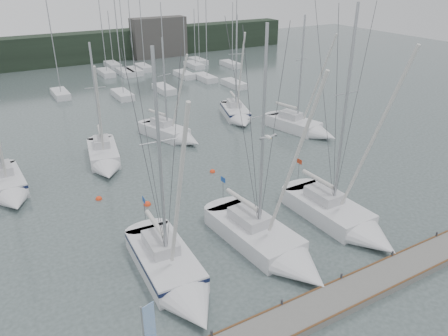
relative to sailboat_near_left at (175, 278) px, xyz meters
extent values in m
plane|color=#404E4C|center=(5.85, -0.29, -0.57)|extent=(160.00, 160.00, 0.00)
cube|color=#63635E|center=(5.85, -5.29, -0.37)|extent=(24.00, 2.00, 0.40)
cube|color=black|center=(5.85, 61.71, 1.93)|extent=(90.00, 4.00, 5.00)
cube|color=#423F3C|center=(23.85, 59.71, 2.93)|extent=(10.00, 3.00, 7.00)
cube|color=silver|center=(14.93, 49.02, -0.22)|extent=(1.80, 4.50, 0.90)
cylinder|color=#9FA1A7|center=(14.93, 48.52, 7.00)|extent=(0.12, 0.12, 13.55)
cube|color=silver|center=(25.23, 48.30, -0.22)|extent=(1.80, 4.50, 0.90)
cylinder|color=#9FA1A7|center=(25.23, 47.80, 4.48)|extent=(0.12, 0.12, 8.52)
cube|color=silver|center=(9.14, 36.80, -0.22)|extent=(1.80, 4.50, 0.90)
cylinder|color=#9FA1A7|center=(9.14, 36.30, 6.37)|extent=(0.12, 0.12, 12.28)
cube|color=silver|center=(24.55, 34.36, -0.22)|extent=(1.80, 4.50, 0.90)
cylinder|color=#9FA1A7|center=(24.55, 33.86, 6.38)|extent=(0.12, 0.12, 12.32)
cube|color=silver|center=(20.89, 42.97, -0.22)|extent=(1.80, 4.50, 0.90)
cylinder|color=#9FA1A7|center=(20.89, 42.47, 4.25)|extent=(0.12, 0.12, 8.04)
cube|color=silver|center=(10.91, 50.18, -0.22)|extent=(1.80, 4.50, 0.90)
cylinder|color=#9FA1A7|center=(10.91, 49.68, 5.68)|extent=(0.12, 0.12, 10.90)
cube|color=silver|center=(27.32, 50.95, -0.22)|extent=(1.80, 4.50, 0.90)
cylinder|color=#9FA1A7|center=(27.32, 50.45, 6.62)|extent=(0.12, 0.12, 12.79)
cube|color=silver|center=(17.27, 50.75, -0.22)|extent=(1.80, 4.50, 0.90)
cylinder|color=#9FA1A7|center=(17.27, 50.25, 5.73)|extent=(0.12, 0.12, 11.02)
cube|color=silver|center=(13.59, 48.91, -0.22)|extent=(1.80, 4.50, 0.90)
cylinder|color=#9FA1A7|center=(13.59, 48.41, 5.76)|extent=(0.12, 0.12, 11.07)
cube|color=silver|center=(2.28, 41.25, -0.22)|extent=(1.80, 4.50, 0.90)
cylinder|color=#9FA1A7|center=(2.28, 40.75, 6.60)|extent=(0.12, 0.12, 12.74)
cube|color=silver|center=(22.75, 39.54, -0.22)|extent=(1.80, 4.50, 0.90)
cylinder|color=#9FA1A7|center=(22.75, 39.04, 5.88)|extent=(0.12, 0.12, 11.31)
cube|color=silver|center=(13.48, 55.19, -0.22)|extent=(1.80, 4.50, 0.90)
cylinder|color=#9FA1A7|center=(13.48, 54.69, 4.34)|extent=(0.12, 0.12, 8.23)
cube|color=silver|center=(14.93, 36.75, -0.22)|extent=(1.80, 4.50, 0.90)
cylinder|color=#9FA1A7|center=(14.93, 36.25, 5.56)|extent=(0.12, 0.12, 10.67)
cube|color=silver|center=(30.90, 45.89, -0.22)|extent=(1.80, 4.50, 0.90)
cylinder|color=#9FA1A7|center=(30.90, 45.39, 4.93)|extent=(0.12, 0.12, 9.41)
cube|color=silver|center=(0.08, 1.67, -0.14)|extent=(3.10, 6.21, 1.44)
cone|color=silver|center=(-0.14, -2.67, -0.14)|extent=(2.92, 2.74, 2.79)
cube|color=#B6B6BB|center=(0.11, 2.15, 0.92)|extent=(1.66, 2.51, 0.67)
cylinder|color=#9FA1A7|center=(0.06, 1.23, 6.28)|extent=(0.17, 0.17, 11.40)
cylinder|color=silver|center=(0.15, 2.88, 1.79)|extent=(0.42, 2.98, 0.27)
cube|color=#0E1636|center=(0.08, 1.67, 0.34)|extent=(3.12, 6.23, 0.24)
cube|color=#1B4599|center=(0.25, 4.89, 2.32)|extent=(0.05, 0.52, 0.35)
cube|color=silver|center=(6.07, 1.49, -0.14)|extent=(3.56, 6.69, 1.43)
cone|color=silver|center=(6.44, -3.12, -0.14)|extent=(3.26, 3.01, 3.05)
cube|color=#B6B6BB|center=(6.03, 1.96, 0.91)|extent=(1.88, 2.71, 0.67)
cylinder|color=#9FA1A7|center=(6.10, 1.03, 6.60)|extent=(0.17, 0.17, 12.05)
cylinder|color=silver|center=(5.96, 2.78, 1.76)|extent=(0.52, 3.17, 0.27)
cube|color=#1B4599|center=(5.79, 4.90, 2.29)|extent=(0.06, 0.52, 0.34)
cube|color=silver|center=(12.00, 1.29, -0.13)|extent=(3.10, 6.17, 1.47)
cone|color=silver|center=(12.11, -3.06, -0.13)|extent=(3.01, 2.69, 2.94)
cube|color=#B6B6BB|center=(11.99, 1.78, 0.95)|extent=(1.68, 2.48, 0.69)
cylinder|color=#9FA1A7|center=(12.01, 0.86, 6.99)|extent=(0.18, 0.18, 12.77)
cylinder|color=silver|center=(11.97, 2.51, 1.83)|extent=(0.35, 2.98, 0.27)
cube|color=#A73116|center=(11.92, 4.53, 2.37)|extent=(0.03, 0.53, 0.35)
cube|color=silver|center=(-6.63, 16.95, -0.14)|extent=(2.64, 5.18, 1.43)
cone|color=silver|center=(-6.44, 13.34, -0.14)|extent=(2.49, 2.29, 2.38)
cube|color=#B6B6BB|center=(-6.65, 17.43, 0.90)|extent=(1.41, 2.09, 0.67)
cube|color=#0E1636|center=(-6.63, 16.95, 0.33)|extent=(2.66, 5.20, 0.24)
cube|color=silver|center=(1.45, 18.64, -0.14)|extent=(3.37, 5.66, 1.44)
cone|color=silver|center=(0.73, 14.92, -0.14)|extent=(2.79, 2.69, 2.40)
cube|color=#B6B6BB|center=(1.54, 19.11, 0.92)|extent=(1.70, 2.33, 0.67)
cylinder|color=#9FA1A7|center=(1.37, 18.27, 5.12)|extent=(0.17, 0.17, 9.07)
cylinder|color=silver|center=(1.65, 19.68, 1.78)|extent=(0.76, 2.60, 0.27)
cube|color=silver|center=(8.41, 21.08, -0.15)|extent=(3.76, 5.50, 1.41)
cone|color=silver|center=(9.58, 17.67, -0.15)|extent=(2.83, 2.77, 2.26)
cube|color=#B6B6BB|center=(8.26, 21.53, 0.88)|extent=(1.83, 2.31, 0.66)
cylinder|color=#9FA1A7|center=(8.53, 20.74, 4.86)|extent=(0.17, 0.17, 8.61)
cylinder|color=silver|center=(8.09, 22.04, 1.73)|extent=(1.04, 2.42, 0.26)
cube|color=silver|center=(17.77, 22.97, -0.16)|extent=(3.81, 5.46, 1.39)
cone|color=silver|center=(16.69, 19.59, -0.16)|extent=(2.95, 2.76, 2.42)
cube|color=#B6B6BB|center=(17.91, 23.42, 0.87)|extent=(1.87, 2.30, 0.65)
cylinder|color=#9FA1A7|center=(17.66, 22.63, 5.52)|extent=(0.17, 0.17, 9.95)
cylinder|color=silver|center=(18.07, 23.92, 1.70)|extent=(0.98, 2.39, 0.26)
cube|color=#0E1636|center=(17.77, 22.97, 0.31)|extent=(3.83, 5.49, 0.23)
cube|color=silver|center=(20.86, 16.23, -0.14)|extent=(3.63, 5.96, 1.45)
cone|color=silver|center=(21.77, 12.37, -0.14)|extent=(2.90, 2.87, 2.42)
cube|color=#B6B6BB|center=(20.75, 16.70, 0.93)|extent=(1.80, 2.47, 0.68)
cylinder|color=#9FA1A7|center=(20.95, 15.85, 5.76)|extent=(0.17, 0.17, 10.33)
cylinder|color=silver|center=(20.61, 17.31, 1.80)|extent=(0.88, 2.70, 0.27)
sphere|color=#F63C15|center=(1.85, 9.08, -0.57)|extent=(0.54, 0.54, 0.54)
sphere|color=#F63C15|center=(8.57, 11.51, -0.57)|extent=(0.47, 0.47, 0.47)
sphere|color=#F63C15|center=(-0.96, 11.65, -0.57)|extent=(0.48, 0.48, 0.48)
cube|color=blue|center=(-3.25, -5.13, 2.39)|extent=(0.52, 0.17, 2.66)
ellipsoid|color=white|center=(5.92, 0.27, 6.85)|extent=(0.24, 0.46, 0.21)
cube|color=#9799A0|center=(5.63, 0.25, 6.87)|extent=(0.46, 0.16, 0.11)
cube|color=#9799A0|center=(6.21, 0.28, 6.87)|extent=(0.46, 0.16, 0.11)
camera|label=1|loc=(-7.08, -17.44, 15.31)|focal=35.00mm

